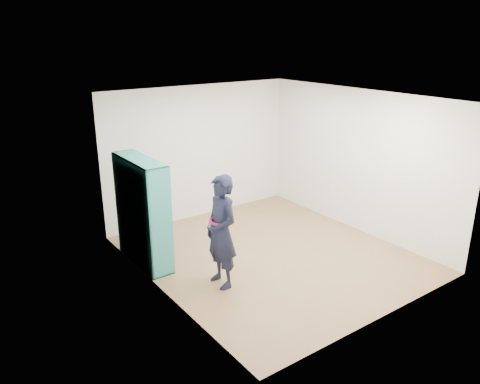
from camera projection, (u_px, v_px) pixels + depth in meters
floor at (271, 254)px, 7.82m from camera, size 4.50×4.50×0.00m
ceiling at (275, 98)px, 6.98m from camera, size 4.50×4.50×0.00m
wall_left at (158, 207)px, 6.30m from camera, size 0.02×4.50×2.60m
wall_right at (358, 161)px, 8.51m from camera, size 0.02×4.50×2.60m
wall_back at (200, 152)px, 9.13m from camera, size 4.00×0.02×2.60m
wall_front at (391, 226)px, 5.67m from camera, size 4.00×0.02×2.60m
bookshelf at (141, 214)px, 7.31m from camera, size 0.38×1.29×1.72m
person at (221, 232)px, 6.64m from camera, size 0.41×0.62×1.67m
smartphone at (210, 225)px, 6.59m from camera, size 0.01×0.10×0.13m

